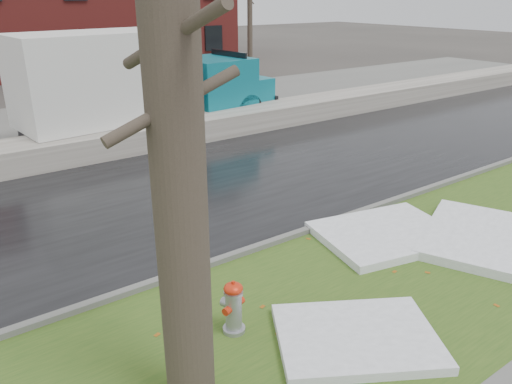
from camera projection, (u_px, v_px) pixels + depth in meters
ground at (291, 273)px, 8.79m from camera, size 120.00×120.00×0.00m
verge at (342, 306)px, 7.84m from camera, size 60.00×4.50×0.04m
road at (174, 195)px, 12.18m from camera, size 60.00×7.00×0.03m
parking_lot at (69, 125)px, 18.58m from camera, size 60.00×9.00×0.03m
curb at (258, 248)px, 9.52m from camera, size 60.00×0.15×0.14m
snowbank at (110, 142)px, 15.21m from camera, size 60.00×1.60×0.75m
bg_tree_right at (250, 13)px, 34.32m from camera, size 1.40×1.62×6.50m
fire_hydrant at (233, 305)px, 7.07m from camera, size 0.41×0.39×0.83m
tree at (175, 112)px, 4.68m from camera, size 1.45×1.73×6.97m
box_truck at (139, 82)px, 16.50m from camera, size 10.65×3.27×3.52m
snow_patch_near at (386, 234)px, 9.96m from camera, size 2.97×2.51×0.16m
snow_patch_far at (357, 337)px, 6.98m from camera, size 2.71×2.49×0.14m
snow_patch_side at (474, 236)px, 9.86m from camera, size 3.29×2.79×0.18m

